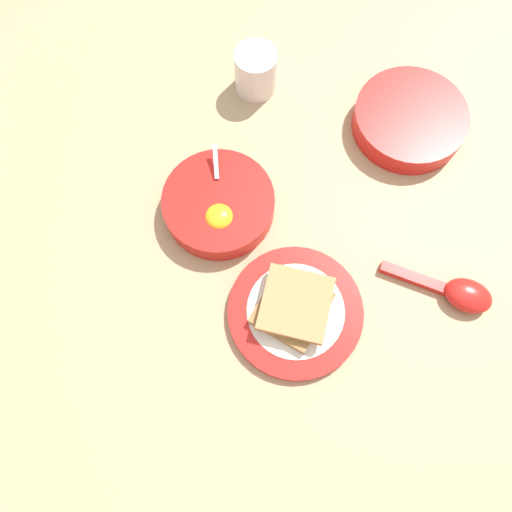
{
  "coord_description": "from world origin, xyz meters",
  "views": [
    {
      "loc": [
        0.31,
        -0.23,
        0.75
      ],
      "look_at": [
        0.07,
        -0.18,
        0.02
      ],
      "focal_mm": 35.0,
      "sensor_mm": 36.0,
      "label": 1
    }
  ],
  "objects_px": {
    "egg_bowl": "(219,204)",
    "congee_bowl": "(410,119)",
    "drinking_cup": "(256,70)",
    "toast_plate": "(295,312)",
    "toast_sandwich": "(294,306)",
    "soup_spoon": "(458,292)"
  },
  "relations": [
    {
      "from": "egg_bowl",
      "to": "congee_bowl",
      "type": "relative_size",
      "value": 0.93
    },
    {
      "from": "congee_bowl",
      "to": "drinking_cup",
      "type": "xyz_separation_m",
      "value": [
        -0.13,
        -0.24,
        0.02
      ]
    },
    {
      "from": "toast_plate",
      "to": "toast_sandwich",
      "type": "distance_m",
      "value": 0.02
    },
    {
      "from": "toast_plate",
      "to": "drinking_cup",
      "type": "xyz_separation_m",
      "value": [
        -0.42,
        0.01,
        0.03
      ]
    },
    {
      "from": "egg_bowl",
      "to": "toast_sandwich",
      "type": "relative_size",
      "value": 1.29
    },
    {
      "from": "egg_bowl",
      "to": "congee_bowl",
      "type": "distance_m",
      "value": 0.36
    },
    {
      "from": "soup_spoon",
      "to": "drinking_cup",
      "type": "bearing_deg",
      "value": -151.39
    },
    {
      "from": "egg_bowl",
      "to": "congee_bowl",
      "type": "height_order",
      "value": "egg_bowl"
    },
    {
      "from": "toast_plate",
      "to": "soup_spoon",
      "type": "bearing_deg",
      "value": 86.59
    },
    {
      "from": "soup_spoon",
      "to": "congee_bowl",
      "type": "xyz_separation_m",
      "value": [
        -0.31,
        0.01,
        0.01
      ]
    },
    {
      "from": "drinking_cup",
      "to": "egg_bowl",
      "type": "bearing_deg",
      "value": -23.54
    },
    {
      "from": "toast_sandwich",
      "to": "congee_bowl",
      "type": "relative_size",
      "value": 0.73
    },
    {
      "from": "toast_sandwich",
      "to": "congee_bowl",
      "type": "height_order",
      "value": "toast_sandwich"
    },
    {
      "from": "soup_spoon",
      "to": "congee_bowl",
      "type": "distance_m",
      "value": 0.31
    },
    {
      "from": "egg_bowl",
      "to": "congee_bowl",
      "type": "xyz_separation_m",
      "value": [
        -0.1,
        0.34,
        0.0
      ]
    },
    {
      "from": "drinking_cup",
      "to": "soup_spoon",
      "type": "bearing_deg",
      "value": 28.61
    },
    {
      "from": "toast_sandwich",
      "to": "drinking_cup",
      "type": "height_order",
      "value": "drinking_cup"
    },
    {
      "from": "egg_bowl",
      "to": "drinking_cup",
      "type": "bearing_deg",
      "value": 156.46
    },
    {
      "from": "egg_bowl",
      "to": "drinking_cup",
      "type": "relative_size",
      "value": 2.25
    },
    {
      "from": "toast_plate",
      "to": "toast_sandwich",
      "type": "relative_size",
      "value": 1.48
    },
    {
      "from": "egg_bowl",
      "to": "drinking_cup",
      "type": "xyz_separation_m",
      "value": [
        -0.23,
        0.1,
        0.02
      ]
    },
    {
      "from": "toast_plate",
      "to": "congee_bowl",
      "type": "relative_size",
      "value": 1.07
    }
  ]
}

